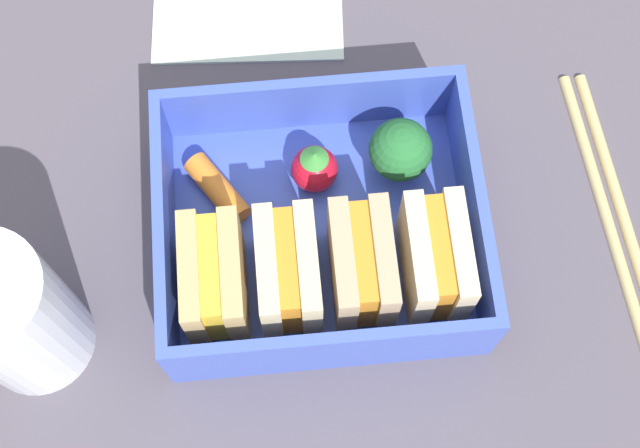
# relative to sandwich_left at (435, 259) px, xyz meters

# --- Properties ---
(ground_plane) EXTENTS (1.20, 1.20, 0.02)m
(ground_plane) POSITION_rel_sandwich_left_xyz_m (0.06, -0.03, -0.05)
(ground_plane) COLOR #544D57
(bento_tray) EXTENTS (0.17, 0.15, 0.01)m
(bento_tray) POSITION_rel_sandwich_left_xyz_m (0.06, -0.03, -0.03)
(bento_tray) COLOR #415AC5
(bento_tray) RESTS_ON ground_plane
(bento_rim) EXTENTS (0.17, 0.15, 0.05)m
(bento_rim) POSITION_rel_sandwich_left_xyz_m (0.06, -0.03, -0.00)
(bento_rim) COLOR #415AC5
(bento_rim) RESTS_ON bento_tray
(sandwich_left) EXTENTS (0.03, 0.06, 0.05)m
(sandwich_left) POSITION_rel_sandwich_left_xyz_m (0.00, 0.00, 0.00)
(sandwich_left) COLOR beige
(sandwich_left) RESTS_ON bento_tray
(sandwich_center_left) EXTENTS (0.03, 0.06, 0.05)m
(sandwich_center_left) POSITION_rel_sandwich_left_xyz_m (0.04, 0.00, 0.00)
(sandwich_center_left) COLOR tan
(sandwich_center_left) RESTS_ON bento_tray
(sandwich_center) EXTENTS (0.03, 0.06, 0.05)m
(sandwich_center) POSITION_rel_sandwich_left_xyz_m (0.08, 0.00, 0.00)
(sandwich_center) COLOR beige
(sandwich_center) RESTS_ON bento_tray
(sandwich_center_right) EXTENTS (0.03, 0.06, 0.05)m
(sandwich_center_right) POSITION_rel_sandwich_left_xyz_m (0.12, 0.00, 0.00)
(sandwich_center_right) COLOR tan
(sandwich_center_right) RESTS_ON bento_tray
(broccoli_floret) EXTENTS (0.04, 0.04, 0.04)m
(broccoli_floret) POSITION_rel_sandwich_left_xyz_m (0.01, -0.06, -0.00)
(broccoli_floret) COLOR #91C363
(broccoli_floret) RESTS_ON bento_tray
(strawberry_far_left) EXTENTS (0.03, 0.03, 0.03)m
(strawberry_far_left) POSITION_rel_sandwich_left_xyz_m (0.06, -0.06, -0.01)
(strawberry_far_left) COLOR red
(strawberry_far_left) RESTS_ON bento_tray
(carrot_stick_far_left) EXTENTS (0.04, 0.04, 0.01)m
(carrot_stick_far_left) POSITION_rel_sandwich_left_xyz_m (0.11, -0.06, -0.02)
(carrot_stick_far_left) COLOR orange
(carrot_stick_far_left) RESTS_ON bento_tray
(chopstick_pair) EXTENTS (0.03, 0.18, 0.01)m
(chopstick_pair) POSITION_rel_sandwich_left_xyz_m (-0.11, -0.03, -0.03)
(chopstick_pair) COLOR tan
(chopstick_pair) RESTS_ON ground_plane
(drinking_glass) EXTENTS (0.06, 0.06, 0.10)m
(drinking_glass) POSITION_rel_sandwich_left_xyz_m (0.22, 0.01, 0.01)
(drinking_glass) COLOR white
(drinking_glass) RESTS_ON ground_plane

